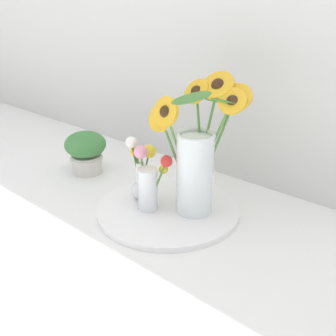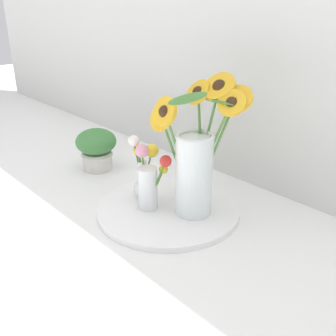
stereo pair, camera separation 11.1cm
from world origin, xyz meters
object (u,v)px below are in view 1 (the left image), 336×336
Objects in this scene: vase_bulb_right at (141,172)px; vase_small_center at (150,182)px; potted_plant at (86,150)px; serving_tray at (168,209)px; mason_jar_sunflowers at (197,155)px.

vase_small_center is at bearing -22.90° from vase_bulb_right.
vase_bulb_right is 1.31× the size of potted_plant.
vase_small_center is at bearing -129.89° from serving_tray.
mason_jar_sunflowers is 0.16m from vase_small_center.
vase_bulb_right is (-0.17, -0.05, -0.08)m from mason_jar_sunflowers.
mason_jar_sunflowers reaches higher than serving_tray.
vase_bulb_right is 0.31m from potted_plant.
vase_bulb_right is (-0.07, 0.03, 0.00)m from vase_small_center.
vase_small_center reaches higher than serving_tray.
vase_bulb_right is at bearing -162.67° from mason_jar_sunflowers.
vase_small_center is 0.38m from potted_plant.
mason_jar_sunflowers is 1.96× the size of vase_bulb_right.
serving_tray is 0.20m from mason_jar_sunflowers.
serving_tray is 2.10× the size of vase_bulb_right.
mason_jar_sunflowers reaches higher than potted_plant.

